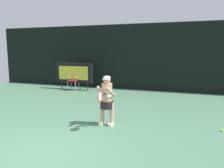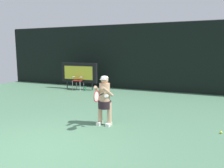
{
  "view_description": "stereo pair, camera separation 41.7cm",
  "coord_description": "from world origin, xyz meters",
  "px_view_note": "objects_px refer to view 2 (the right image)",
  "views": [
    {
      "loc": [
        2.97,
        -3.82,
        2.21
      ],
      "look_at": [
        0.4,
        3.42,
        1.05
      ],
      "focal_mm": 36.1,
      "sensor_mm": 36.0,
      "label": 1
    },
    {
      "loc": [
        3.36,
        -3.67,
        2.21
      ],
      "look_at": [
        0.4,
        3.42,
        1.05
      ],
      "focal_mm": 36.1,
      "sensor_mm": 36.0,
      "label": 2
    }
  ],
  "objects_px": {
    "umpire_chair": "(79,79)",
    "tennis_racket": "(97,96)",
    "scoreboard": "(79,73)",
    "tennis_ball_loose": "(221,132)",
    "water_bottle": "(85,89)",
    "tennis_player": "(105,98)"
  },
  "relations": [
    {
      "from": "umpire_chair",
      "to": "tennis_racket",
      "type": "xyz_separation_m",
      "value": [
        3.87,
        -5.48,
        0.36
      ]
    },
    {
      "from": "scoreboard",
      "to": "tennis_player",
      "type": "height_order",
      "value": "scoreboard"
    },
    {
      "from": "scoreboard",
      "to": "umpire_chair",
      "type": "distance_m",
      "value": 0.37
    },
    {
      "from": "scoreboard",
      "to": "tennis_racket",
      "type": "xyz_separation_m",
      "value": [
        3.92,
        -5.63,
        0.03
      ]
    },
    {
      "from": "umpire_chair",
      "to": "tennis_racket",
      "type": "bearing_deg",
      "value": -54.76
    },
    {
      "from": "scoreboard",
      "to": "umpire_chair",
      "type": "relative_size",
      "value": 2.04
    },
    {
      "from": "tennis_player",
      "to": "tennis_ball_loose",
      "type": "height_order",
      "value": "tennis_player"
    },
    {
      "from": "tennis_ball_loose",
      "to": "water_bottle",
      "type": "bearing_deg",
      "value": 147.21
    },
    {
      "from": "umpire_chair",
      "to": "water_bottle",
      "type": "xyz_separation_m",
      "value": [
        0.53,
        -0.2,
        -0.5
      ]
    },
    {
      "from": "scoreboard",
      "to": "tennis_ball_loose",
      "type": "xyz_separation_m",
      "value": [
        7.07,
        -4.52,
        -0.91
      ]
    },
    {
      "from": "tennis_player",
      "to": "tennis_ball_loose",
      "type": "bearing_deg",
      "value": 9.95
    },
    {
      "from": "water_bottle",
      "to": "tennis_racket",
      "type": "bearing_deg",
      "value": -57.73
    },
    {
      "from": "water_bottle",
      "to": "tennis_ball_loose",
      "type": "bearing_deg",
      "value": -32.79
    },
    {
      "from": "tennis_player",
      "to": "tennis_racket",
      "type": "bearing_deg",
      "value": -87.32
    },
    {
      "from": "scoreboard",
      "to": "water_bottle",
      "type": "relative_size",
      "value": 8.3
    },
    {
      "from": "scoreboard",
      "to": "tennis_racket",
      "type": "height_order",
      "value": "scoreboard"
    },
    {
      "from": "tennis_racket",
      "to": "tennis_player",
      "type": "bearing_deg",
      "value": 88.79
    },
    {
      "from": "scoreboard",
      "to": "tennis_racket",
      "type": "bearing_deg",
      "value": -55.15
    },
    {
      "from": "water_bottle",
      "to": "scoreboard",
      "type": "bearing_deg",
      "value": 149.3
    },
    {
      "from": "water_bottle",
      "to": "tennis_racket",
      "type": "height_order",
      "value": "tennis_racket"
    },
    {
      "from": "scoreboard",
      "to": "tennis_ball_loose",
      "type": "bearing_deg",
      "value": -32.62
    },
    {
      "from": "umpire_chair",
      "to": "tennis_ball_loose",
      "type": "distance_m",
      "value": 8.29
    }
  ]
}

